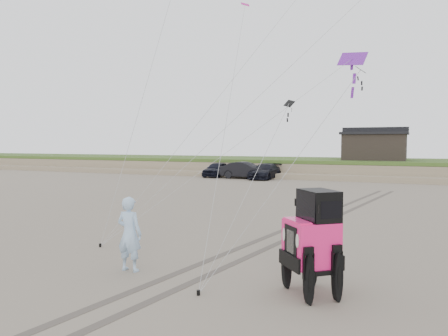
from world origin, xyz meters
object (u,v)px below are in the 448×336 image
Objects in this scene: cabin at (375,145)px; truck_c at (265,171)px; truck_a at (217,169)px; truck_b at (246,170)px; man at (129,234)px; jeep at (311,253)px.

truck_c is at bearing -141.07° from cabin.
truck_a is (-14.73, -6.89, -2.48)m from cabin.
cabin is 1.30× the size of truck_b.
man is (-2.86, -37.82, -2.23)m from cabin.
truck_b reaches higher than truck_c.
man is at bearing -94.33° from cabin.
jeep is at bearing -153.15° from truck_b.
man is (6.46, -30.29, 0.27)m from truck_c.
man is (8.32, -29.92, 0.19)m from truck_b.
truck_c is (5.40, -0.65, -0.03)m from truck_a.
jeep is at bearing -63.83° from truck_a.
truck_c is 32.19m from jeep.
truck_b is 0.97× the size of truck_c.
man reaches higher than truck_c.
jeep is (13.18, -29.77, 0.14)m from truck_b.
truck_b reaches higher than truck_a.
cabin is at bearing 142.48° from jeep.
cabin is at bearing -95.28° from man.
truck_b is at bearing -75.41° from man.
man is at bearing -161.49° from truck_b.
cabin reaches higher than truck_b.
truck_b is (-11.18, -7.90, -2.43)m from cabin.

